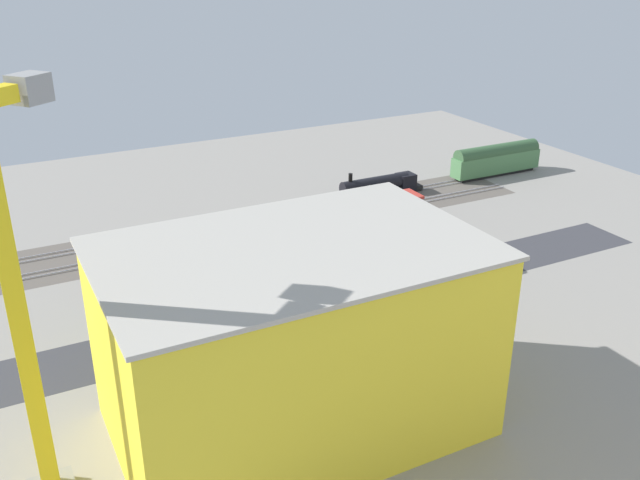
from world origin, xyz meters
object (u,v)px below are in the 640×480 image
(parked_car_3, at_px, (379,300))
(traffic_light, at_px, (153,292))
(parked_car_0, at_px, (498,266))
(parked_car_6, at_px, (221,338))
(parked_car_2, at_px, (423,287))
(street_tree_1, at_px, (148,281))
(platform_canopy_near, at_px, (280,219))
(street_tree_0, at_px, (216,270))
(parked_car_4, at_px, (328,314))
(box_truck_0, at_px, (271,319))
(passenger_coach, at_px, (496,159))
(street_tree_2, at_px, (362,236))
(parked_car_1, at_px, (466,277))
(locomotive, at_px, (382,186))
(construction_building, at_px, (294,341))
(box_truck_1, at_px, (287,314))
(parked_car_5, at_px, (279,326))
(box_truck_2, at_px, (297,311))

(parked_car_3, distance_m, traffic_light, 27.34)
(parked_car_0, height_order, parked_car_6, parked_car_0)
(parked_car_2, xyz_separation_m, street_tree_1, (33.16, -8.02, 5.06))
(parked_car_2, bearing_deg, parked_car_3, 3.40)
(parked_car_0, bearing_deg, parked_car_2, 1.99)
(platform_canopy_near, distance_m, street_tree_0, 21.96)
(parked_car_4, xyz_separation_m, box_truck_0, (7.23, -0.64, 0.85))
(parked_car_3, relative_size, street_tree_1, 0.47)
(parked_car_3, distance_m, street_tree_1, 28.01)
(passenger_coach, bearing_deg, street_tree_2, 29.67)
(box_truck_0, bearing_deg, parked_car_6, 0.77)
(parked_car_1, bearing_deg, locomotive, -104.16)
(parked_car_2, height_order, box_truck_0, box_truck_0)
(construction_building, bearing_deg, platform_canopy_near, -112.29)
(parked_car_0, distance_m, construction_building, 42.89)
(locomotive, xyz_separation_m, passenger_coach, (-25.96, 0.00, 1.40))
(parked_car_0, xyz_separation_m, parked_car_4, (26.89, 0.72, -0.10))
(parked_car_6, distance_m, box_truck_1, 8.46)
(parked_car_2, distance_m, parked_car_5, 20.49)
(platform_canopy_near, xyz_separation_m, box_truck_1, (9.45, 22.65, -2.31))
(platform_canopy_near, xyz_separation_m, traffic_light, (23.14, 15.17, 0.44))
(parked_car_2, xyz_separation_m, traffic_light, (32.66, -8.16, 3.48))
(platform_canopy_near, distance_m, parked_car_3, 24.07)
(parked_car_3, height_order, box_truck_1, box_truck_1)
(locomotive, relative_size, traffic_light, 2.49)
(locomotive, xyz_separation_m, parked_car_2, (15.39, 34.11, -0.97))
(passenger_coach, height_order, parked_car_0, passenger_coach)
(parked_car_6, bearing_deg, box_truck_2, -178.12)
(parked_car_5, relative_size, parked_car_6, 0.89)
(street_tree_0, distance_m, street_tree_2, 20.49)
(street_tree_0, bearing_deg, box_truck_1, 130.06)
(passenger_coach, bearing_deg, construction_building, 36.64)
(parked_car_5, distance_m, construction_building, 18.42)
(parked_car_0, height_order, parked_car_3, parked_car_0)
(parked_car_2, distance_m, street_tree_1, 34.49)
(locomotive, bearing_deg, box_truck_1, 44.21)
(parked_car_0, bearing_deg, box_truck_2, -0.29)
(construction_building, relative_size, traffic_light, 4.98)
(parked_car_6, bearing_deg, platform_canopy_near, -127.79)
(locomotive, height_order, box_truck_1, locomotive)
(street_tree_0, xyz_separation_m, street_tree_2, (-20.49, -0.18, 0.27))
(parked_car_3, bearing_deg, platform_canopy_near, -83.77)
(passenger_coach, relative_size, traffic_light, 2.99)
(parked_car_1, height_order, box_truck_1, box_truck_1)
(construction_building, distance_m, traffic_light, 25.43)
(street_tree_1, bearing_deg, street_tree_0, 178.57)
(platform_canopy_near, height_order, parked_car_5, platform_canopy_near)
(parked_car_4, distance_m, traffic_light, 20.79)
(parked_car_3, relative_size, construction_building, 0.13)
(street_tree_0, bearing_deg, traffic_light, -2.52)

